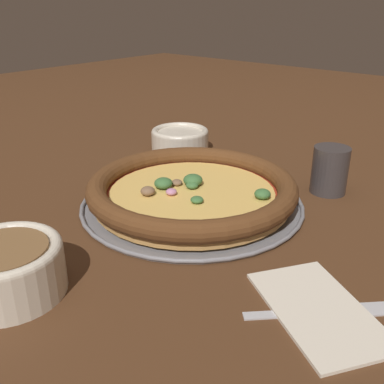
% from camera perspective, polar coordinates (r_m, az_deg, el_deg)
% --- Properties ---
extents(ground_plane, '(3.00, 3.00, 0.00)m').
position_cam_1_polar(ground_plane, '(0.73, 0.00, -1.71)').
color(ground_plane, '#4C2D19').
extents(pizza_tray, '(0.36, 0.36, 0.01)m').
position_cam_1_polar(pizza_tray, '(0.73, 0.00, -1.42)').
color(pizza_tray, gray).
rests_on(pizza_tray, ground_plane).
extents(pizza, '(0.33, 0.33, 0.04)m').
position_cam_1_polar(pizza, '(0.72, -0.00, 0.33)').
color(pizza, tan).
rests_on(pizza, pizza_tray).
extents(bowl_near, '(0.12, 0.12, 0.05)m').
position_cam_1_polar(bowl_near, '(0.98, -1.53, 6.70)').
color(bowl_near, beige).
rests_on(bowl_near, ground_plane).
extents(bowl_far, '(0.13, 0.13, 0.06)m').
position_cam_1_polar(bowl_far, '(0.55, -22.48, -8.81)').
color(bowl_far, beige).
rests_on(bowl_far, ground_plane).
extents(drinking_cup, '(0.06, 0.06, 0.08)m').
position_cam_1_polar(drinking_cup, '(0.80, 17.10, 2.68)').
color(drinking_cup, '#383333').
rests_on(drinking_cup, ground_plane).
extents(napkin, '(0.19, 0.17, 0.01)m').
position_cam_1_polar(napkin, '(0.52, 15.79, -14.02)').
color(napkin, beige).
rests_on(napkin, ground_plane).
extents(fork, '(0.13, 0.13, 0.00)m').
position_cam_1_polar(fork, '(0.52, 17.28, -14.21)').
color(fork, '#B7B7BC').
rests_on(fork, ground_plane).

